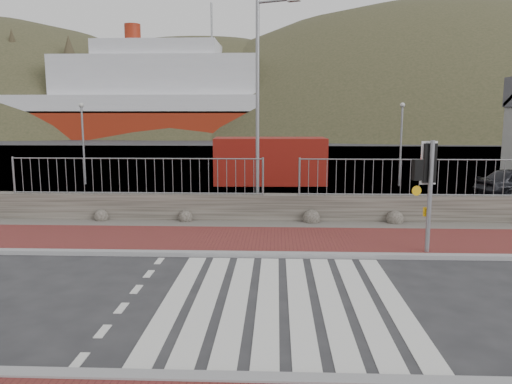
{
  "coord_description": "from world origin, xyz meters",
  "views": [
    {
      "loc": [
        -0.15,
        -9.15,
        3.54
      ],
      "look_at": [
        -0.66,
        3.0,
        1.65
      ],
      "focal_mm": 35.0,
      "sensor_mm": 36.0,
      "label": 1
    }
  ],
  "objects_px": {
    "ferry": "(118,103)",
    "shipping_container": "(270,161)",
    "streetlight": "(261,98)",
    "traffic_signal_far": "(430,173)"
  },
  "relations": [
    {
      "from": "shipping_container",
      "to": "ferry",
      "type": "bearing_deg",
      "value": 112.72
    },
    {
      "from": "ferry",
      "to": "shipping_container",
      "type": "height_order",
      "value": "ferry"
    },
    {
      "from": "ferry",
      "to": "traffic_signal_far",
      "type": "height_order",
      "value": "ferry"
    },
    {
      "from": "streetlight",
      "to": "traffic_signal_far",
      "type": "bearing_deg",
      "value": -25.37
    },
    {
      "from": "streetlight",
      "to": "shipping_container",
      "type": "distance_m",
      "value": 8.94
    },
    {
      "from": "ferry",
      "to": "shipping_container",
      "type": "relative_size",
      "value": 8.81
    },
    {
      "from": "traffic_signal_far",
      "to": "streetlight",
      "type": "xyz_separation_m",
      "value": [
        -4.36,
        4.7,
        2.0
      ]
    },
    {
      "from": "shipping_container",
      "to": "traffic_signal_far",
      "type": "bearing_deg",
      "value": -74.89
    },
    {
      "from": "ferry",
      "to": "shipping_container",
      "type": "xyz_separation_m",
      "value": [
        24.15,
        -51.4,
        -4.18
      ]
    },
    {
      "from": "traffic_signal_far",
      "to": "shipping_container",
      "type": "distance_m",
      "value": 13.82
    }
  ]
}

